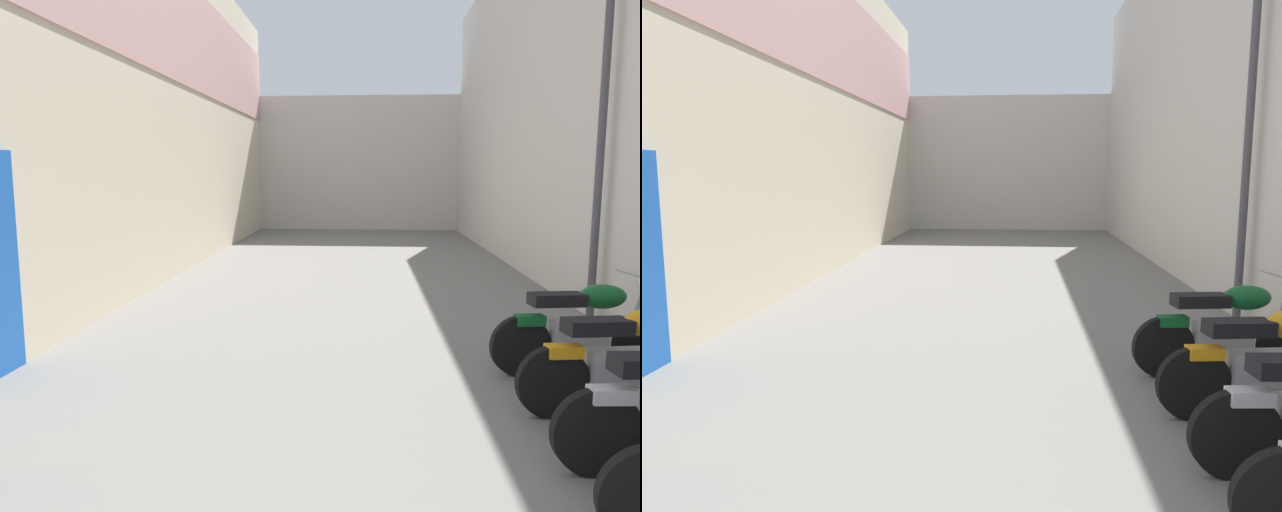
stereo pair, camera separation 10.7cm
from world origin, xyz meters
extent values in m
plane|color=slate|center=(0.00, 8.30, 0.00)|extent=(36.59, 36.59, 0.00)
cube|color=beige|center=(-3.53, 10.30, 3.27)|extent=(0.40, 20.59, 6.54)
cube|color=#DBA39E|center=(-3.32, 10.30, 4.71)|extent=(0.04, 20.59, 2.09)
cube|color=beige|center=(3.53, 10.30, 3.40)|extent=(0.40, 20.59, 6.80)
cube|color=beige|center=(0.00, 21.59, 2.24)|extent=(9.67, 2.00, 4.47)
cylinder|color=black|center=(1.76, 4.22, 0.30)|extent=(0.60, 0.13, 0.60)
cube|color=#B7B7BC|center=(1.84, 4.23, 0.56)|extent=(0.29, 0.16, 0.10)
cylinder|color=black|center=(1.76, 5.16, 0.30)|extent=(0.61, 0.17, 0.60)
cube|color=#9E9EA3|center=(2.33, 5.24, 0.42)|extent=(0.58, 0.28, 0.28)
cube|color=black|center=(2.11, 5.21, 0.76)|extent=(0.55, 0.29, 0.12)
cube|color=orange|center=(1.84, 5.17, 0.56)|extent=(0.30, 0.18, 0.10)
cylinder|color=black|center=(1.77, 6.16, 0.30)|extent=(0.61, 0.17, 0.60)
cube|color=#9E9EA3|center=(2.33, 6.25, 0.42)|extent=(0.58, 0.28, 0.28)
ellipsoid|color=#0F5123|center=(2.56, 6.28, 0.78)|extent=(0.51, 0.33, 0.24)
cube|color=black|center=(2.11, 6.21, 0.76)|extent=(0.55, 0.30, 0.12)
cylinder|color=#9E9EA3|center=(2.93, 6.34, 0.65)|extent=(0.25, 0.10, 0.77)
cylinder|color=#9E9EA3|center=(2.86, 6.33, 1.00)|extent=(0.12, 0.58, 0.04)
cube|color=#0F5123|center=(1.84, 6.17, 0.56)|extent=(0.30, 0.18, 0.10)
cylinder|color=#47474C|center=(3.18, 8.21, 2.41)|extent=(0.10, 0.10, 4.82)
camera|label=1|loc=(0.23, 0.43, 2.00)|focal=33.22mm
camera|label=2|loc=(0.33, 0.44, 2.00)|focal=33.22mm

